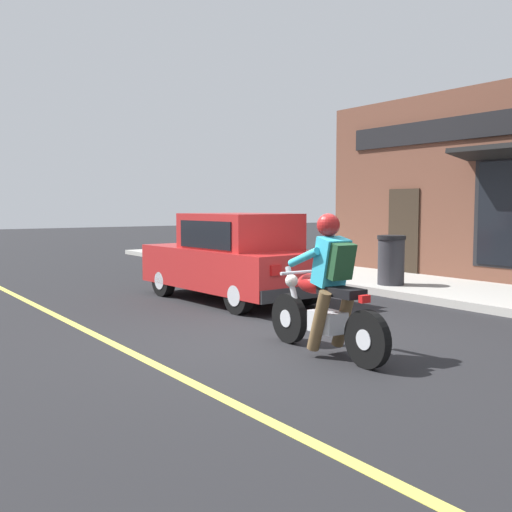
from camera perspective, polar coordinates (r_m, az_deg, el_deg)
name	(u,v)px	position (r m, az deg, el deg)	size (l,w,h in m)	color
ground_plane	(279,340)	(7.67, 2.21, -8.04)	(80.00, 80.00, 0.00)	black
sidewalk_curb	(383,281)	(13.26, 11.98, -2.37)	(2.60, 22.00, 0.14)	#ADAAA3
lane_stripe	(63,319)	(9.51, -17.88, -5.73)	(0.12, 19.80, 0.01)	#D1C64C
motorcycle_with_rider	(326,296)	(6.87, 6.72, -3.84)	(0.56, 2.02, 1.62)	black
car_hatchback	(233,258)	(10.70, -2.16, -0.23)	(1.82, 3.85, 1.57)	black
trash_bin	(391,260)	(12.16, 12.75, -0.35)	(0.56, 0.56, 0.98)	#2D2D33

